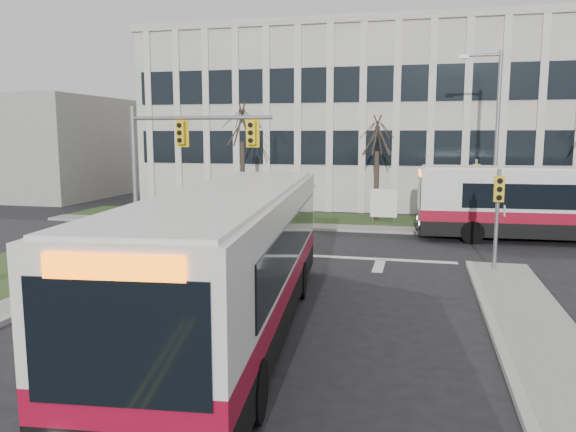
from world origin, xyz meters
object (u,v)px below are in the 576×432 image
(bus_main, at_px, (233,264))
(bus_cross, at_px, (560,206))
(directory_sign, at_px, (384,204))
(streetlight, at_px, (494,131))

(bus_main, distance_m, bus_cross, 18.86)
(directory_sign, relative_size, bus_cross, 0.15)
(streetlight, bearing_deg, bus_main, -114.79)
(streetlight, height_order, bus_main, streetlight)
(bus_main, bearing_deg, bus_cross, 48.42)
(directory_sign, xyz_separation_m, bus_main, (-2.57, -18.84, 0.63))
(directory_sign, bearing_deg, bus_cross, -22.58)
(bus_main, xyz_separation_m, bus_cross, (10.98, 15.34, -0.08))
(bus_main, height_order, bus_cross, bus_main)
(streetlight, xyz_separation_m, bus_cross, (2.88, -2.20, -3.47))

